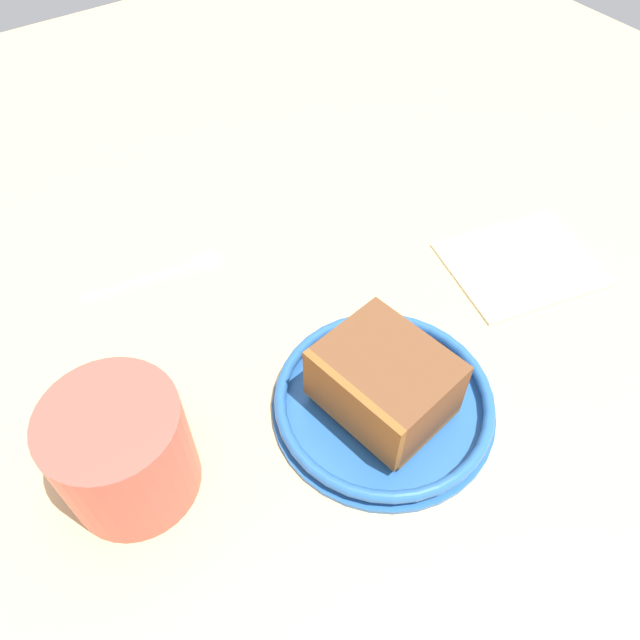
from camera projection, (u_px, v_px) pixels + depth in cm
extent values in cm
cube|color=tan|center=(298.00, 375.00, 53.18)|extent=(149.20, 149.20, 3.84)
cylinder|color=#26599E|center=(383.00, 404.00, 48.53)|extent=(17.73, 17.73, 0.86)
torus|color=#26599E|center=(384.00, 398.00, 47.84)|extent=(17.25, 17.25, 0.94)
cube|color=brown|center=(384.00, 399.00, 47.97)|extent=(10.47, 8.66, 0.60)
cube|color=brown|center=(387.00, 378.00, 45.73)|extent=(10.47, 8.66, 5.22)
cube|color=brown|center=(351.00, 410.00, 43.99)|extent=(9.40, 2.12, 5.22)
cylinder|color=#BF4C3F|center=(123.00, 451.00, 41.39)|extent=(9.30, 9.30, 9.00)
cylinder|color=black|center=(109.00, 425.00, 38.73)|extent=(8.18, 8.18, 0.40)
torus|color=#BF4C3F|center=(128.00, 394.00, 44.34)|extent=(5.08, 3.40, 5.13)
ellipsoid|color=silver|center=(206.00, 258.00, 59.10)|extent=(2.50, 3.31, 0.80)
cylinder|color=silver|center=(136.00, 281.00, 57.40)|extent=(2.39, 10.61, 0.50)
cube|color=beige|center=(521.00, 263.00, 58.85)|extent=(14.00, 16.02, 0.60)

